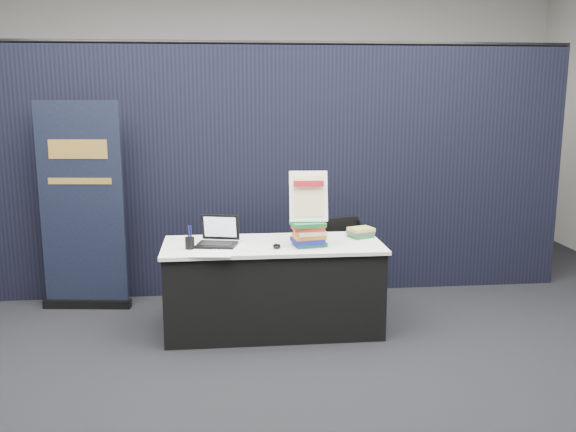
# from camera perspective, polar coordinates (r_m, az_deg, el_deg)

# --- Properties ---
(floor) EXTENTS (8.00, 8.00, 0.00)m
(floor) POSITION_cam_1_polar(r_m,az_deg,el_deg) (5.00, -0.78, -12.34)
(floor) COLOR black
(floor) RESTS_ON ground
(wall_back) EXTENTS (8.00, 0.02, 3.50)m
(wall_back) POSITION_cam_1_polar(r_m,az_deg,el_deg) (8.57, -3.31, 9.59)
(wall_back) COLOR #ACAAA2
(wall_back) RESTS_ON floor
(drape_partition) EXTENTS (6.00, 0.08, 2.40)m
(drape_partition) POSITION_cam_1_polar(r_m,az_deg,el_deg) (6.23, -2.17, 3.87)
(drape_partition) COLOR black
(drape_partition) RESTS_ON floor
(display_table) EXTENTS (1.80, 0.75, 0.75)m
(display_table) POSITION_cam_1_polar(r_m,az_deg,el_deg) (5.38, -1.33, -6.32)
(display_table) COLOR black
(display_table) RESTS_ON floor
(laptop) EXTENTS (0.36, 0.32, 0.24)m
(laptop) POSITION_cam_1_polar(r_m,az_deg,el_deg) (5.24, -6.36, -1.97)
(laptop) COLOR black
(laptop) RESTS_ON display_table
(mouse) EXTENTS (0.08, 0.11, 0.03)m
(mouse) POSITION_cam_1_polar(r_m,az_deg,el_deg) (5.12, -1.00, -2.68)
(mouse) COLOR black
(mouse) RESTS_ON display_table
(brochure_left) EXTENTS (0.35, 0.26, 0.00)m
(brochure_left) POSITION_cam_1_polar(r_m,az_deg,el_deg) (4.99, -6.83, -3.33)
(brochure_left) COLOR white
(brochure_left) RESTS_ON display_table
(brochure_mid) EXTENTS (0.35, 0.32, 0.00)m
(brochure_mid) POSITION_cam_1_polar(r_m,az_deg,el_deg) (5.18, -5.80, -2.76)
(brochure_mid) COLOR white
(brochure_mid) RESTS_ON display_table
(brochure_right) EXTENTS (0.33, 0.29, 0.00)m
(brochure_right) POSITION_cam_1_polar(r_m,az_deg,el_deg) (5.19, -5.21, -2.72)
(brochure_right) COLOR white
(brochure_right) RESTS_ON display_table
(pen_cup) EXTENTS (0.10, 0.10, 0.10)m
(pen_cup) POSITION_cam_1_polar(r_m,az_deg,el_deg) (5.15, -8.73, -2.39)
(pen_cup) COLOR black
(pen_cup) RESTS_ON display_table
(book_stack_tall) EXTENTS (0.27, 0.23, 0.20)m
(book_stack_tall) POSITION_cam_1_polar(r_m,az_deg,el_deg) (5.16, 1.86, -1.62)
(book_stack_tall) COLOR #154853
(book_stack_tall) RESTS_ON display_table
(book_stack_short) EXTENTS (0.24, 0.21, 0.08)m
(book_stack_short) POSITION_cam_1_polar(r_m,az_deg,el_deg) (5.52, 6.50, -1.47)
(book_stack_short) COLOR #1C6A2E
(book_stack_short) RESTS_ON display_table
(info_sign) EXTENTS (0.31, 0.16, 0.42)m
(info_sign) POSITION_cam_1_polar(r_m,az_deg,el_deg) (5.13, 1.83, 1.71)
(info_sign) COLOR black
(info_sign) RESTS_ON book_stack_tall
(pullup_banner) EXTENTS (0.81, 0.20, 1.90)m
(pullup_banner) POSITION_cam_1_polar(r_m,az_deg,el_deg) (6.10, -17.80, -0.22)
(pullup_banner) COLOR black
(pullup_banner) RESTS_ON floor
(stacking_chair) EXTENTS (0.45, 0.46, 0.82)m
(stacking_chair) POSITION_cam_1_polar(r_m,az_deg,el_deg) (5.93, 4.91, -3.86)
(stacking_chair) COLOR black
(stacking_chair) RESTS_ON floor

